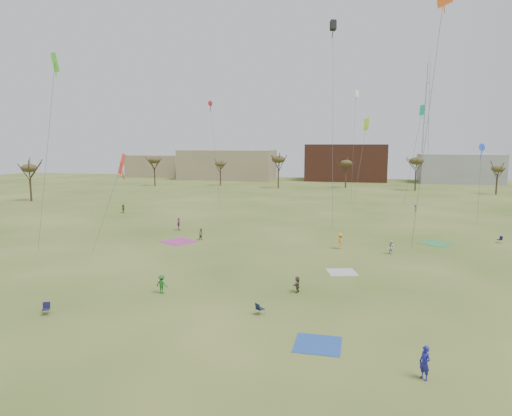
% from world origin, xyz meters
% --- Properties ---
extents(ground, '(260.00, 260.00, 0.00)m').
position_xyz_m(ground, '(0.00, 0.00, 0.00)').
color(ground, '#3A551A').
rests_on(ground, ground).
extents(flyer_near_center, '(1.07, 0.70, 1.55)m').
position_xyz_m(flyer_near_center, '(-4.94, -0.27, 0.77)').
color(flyer_near_center, '#226521').
rests_on(flyer_near_center, ground).
extents(flyer_near_right, '(0.74, 0.79, 1.81)m').
position_xyz_m(flyer_near_right, '(14.14, -9.52, 0.91)').
color(flyer_near_right, navy).
rests_on(flyer_near_right, ground).
extents(spectator_fore_b, '(0.86, 0.92, 1.51)m').
position_xyz_m(spectator_fore_b, '(-8.99, 19.74, 0.75)').
color(spectator_fore_b, '#7A674E').
rests_on(spectator_fore_b, ground).
extents(spectator_fore_c, '(0.62, 1.31, 1.36)m').
position_xyz_m(spectator_fore_c, '(5.76, 2.53, 0.68)').
color(spectator_fore_c, brown).
rests_on(spectator_fore_c, ground).
extents(flyer_mid_b, '(0.89, 1.31, 1.87)m').
position_xyz_m(flyer_mid_b, '(8.35, 18.96, 0.94)').
color(flyer_mid_b, orange).
rests_on(flyer_mid_b, ground).
extents(spectator_mid_d, '(0.79, 1.11, 1.75)m').
position_xyz_m(spectator_mid_d, '(-14.41, 25.19, 0.88)').
color(spectator_mid_d, '#8D3B8E').
rests_on(spectator_mid_d, ground).
extents(spectator_mid_e, '(0.94, 0.90, 1.53)m').
position_xyz_m(spectator_mid_e, '(13.98, 17.68, 0.76)').
color(spectator_mid_e, silver).
rests_on(spectator_mid_e, ground).
extents(flyer_far_a, '(0.97, 1.42, 1.47)m').
position_xyz_m(flyer_far_a, '(-30.50, 38.02, 0.74)').
color(flyer_far_a, '#2D6220').
rests_on(flyer_far_a, ground).
extents(flyer_far_c, '(0.60, 1.01, 1.53)m').
position_xyz_m(flyer_far_c, '(19.83, 49.74, 0.77)').
color(flyer_far_c, '#22609E').
rests_on(flyer_far_c, ground).
extents(blanket_blue, '(2.82, 2.82, 0.03)m').
position_xyz_m(blanket_blue, '(8.38, -6.75, 0.00)').
color(blanket_blue, '#2650A8').
rests_on(blanket_blue, ground).
extents(blanket_cream, '(3.27, 3.27, 0.03)m').
position_xyz_m(blanket_cream, '(9.06, 9.27, 0.00)').
color(blanket_cream, beige).
rests_on(blanket_cream, ground).
extents(blanket_plum, '(4.94, 4.94, 0.03)m').
position_xyz_m(blanket_plum, '(-11.45, 18.21, 0.00)').
color(blanket_plum, '#B3378E').
rests_on(blanket_plum, ground).
extents(blanket_olive, '(4.46, 4.46, 0.03)m').
position_xyz_m(blanket_olive, '(19.70, 24.54, 0.00)').
color(blanket_olive, '#348F4E').
rests_on(blanket_olive, ground).
extents(camp_chair_left, '(0.69, 0.71, 0.87)m').
position_xyz_m(camp_chair_left, '(-10.96, -6.47, 0.26)').
color(camp_chair_left, '#17163D').
rests_on(camp_chair_left, ground).
extents(camp_chair_center, '(0.73, 0.74, 0.87)m').
position_xyz_m(camp_chair_center, '(3.87, -2.86, 0.26)').
color(camp_chair_center, '#131E35').
rests_on(camp_chair_center, ground).
extents(camp_chair_right, '(0.70, 0.68, 0.87)m').
position_xyz_m(camp_chair_right, '(27.30, 26.70, 0.26)').
color(camp_chair_right, '#17153B').
rests_on(camp_chair_right, ground).
extents(kites_aloft, '(71.02, 48.67, 27.75)m').
position_xyz_m(kites_aloft, '(5.24, 35.18, 20.38)').
color(kites_aloft, '#55E127').
rests_on(kites_aloft, ground).
extents(tree_line, '(117.44, 49.32, 8.91)m').
position_xyz_m(tree_line, '(-2.85, 79.12, 7.09)').
color(tree_line, '#3A2B1E').
rests_on(tree_line, ground).
extents(building_tan, '(32.00, 14.00, 10.00)m').
position_xyz_m(building_tan, '(-35.00, 115.00, 5.00)').
color(building_tan, '#937F60').
rests_on(building_tan, ground).
extents(building_brick, '(26.00, 16.00, 12.00)m').
position_xyz_m(building_brick, '(5.00, 120.00, 6.00)').
color(building_brick, brown).
rests_on(building_brick, ground).
extents(building_grey, '(24.00, 12.00, 9.00)m').
position_xyz_m(building_grey, '(40.00, 118.00, 4.50)').
color(building_grey, gray).
rests_on(building_grey, ground).
extents(building_tan_west, '(20.00, 12.00, 8.00)m').
position_xyz_m(building_tan_west, '(-65.00, 122.00, 4.00)').
color(building_tan_west, '#937F60').
rests_on(building_tan_west, ground).
extents(radio_tower, '(1.51, 1.72, 41.00)m').
position_xyz_m(radio_tower, '(30.00, 125.00, 19.21)').
color(radio_tower, '#9EA3A8').
rests_on(radio_tower, ground).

